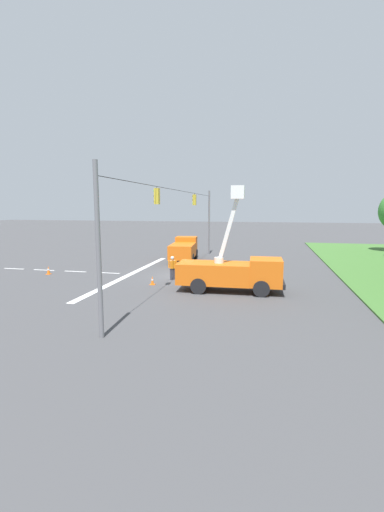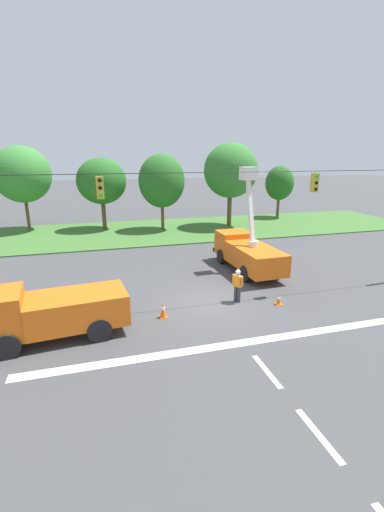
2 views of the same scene
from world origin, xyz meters
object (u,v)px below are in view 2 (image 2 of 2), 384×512
object	(u,v)px
traffic_cone_foreground_right	(279,299)
traffic_cone_mid_left	(163,310)
tree_west	(22,175)
utility_truck_support_near	(50,311)
tree_centre	(102,181)
road_worker	(238,284)
tree_east_end	(280,183)
utility_truck_bucket_lift	(247,250)
tree_far_east	(231,171)
tree_east	(162,181)

from	to	relation	value
traffic_cone_foreground_right	traffic_cone_mid_left	xyz separation A→B (m)	(-5.98, 0.18, 0.09)
tree_west	utility_truck_support_near	world-z (taller)	tree_west
tree_west	traffic_cone_mid_left	xyz separation A→B (m)	(9.34, -22.83, -5.19)
tree_centre	road_worker	world-z (taller)	tree_centre
tree_west	tree_east_end	size ratio (longest dim) A/B	1.33
tree_centre	traffic_cone_foreground_right	world-z (taller)	tree_centre
utility_truck_bucket_lift	traffic_cone_foreground_right	distance (m)	5.74
tree_far_east	traffic_cone_mid_left	world-z (taller)	tree_far_east
utility_truck_bucket_lift	tree_far_east	bearing A→B (deg)	72.90
tree_east	traffic_cone_mid_left	bearing A→B (deg)	-101.01
tree_east	utility_truck_support_near	bearing A→B (deg)	-113.24
tree_centre	tree_east_end	distance (m)	20.73
utility_truck_bucket_lift	traffic_cone_mid_left	world-z (taller)	utility_truck_bucket_lift
tree_east	utility_truck_bucket_lift	bearing A→B (deg)	-78.23
traffic_cone_mid_left	traffic_cone_foreground_right	bearing A→B (deg)	-1.68
tree_west	tree_east	distance (m)	13.57
utility_truck_support_near	tree_centre	bearing A→B (deg)	82.53
tree_east	tree_east_end	world-z (taller)	tree_east
tree_far_east	road_worker	xyz separation A→B (m)	(-6.86, -18.43, -4.86)
tree_far_east	tree_east_end	world-z (taller)	tree_far_east
tree_west	utility_truck_support_near	distance (m)	24.25
tree_east	traffic_cone_mid_left	distance (m)	20.31
tree_far_east	traffic_cone_foreground_right	xyz separation A→B (m)	(-4.95, -19.34, -5.57)
traffic_cone_mid_left	tree_centre	bearing A→B (deg)	95.19
tree_centre	tree_east	size ratio (longest dim) A/B	0.95
utility_truck_bucket_lift	traffic_cone_foreground_right	world-z (taller)	utility_truck_bucket_lift
tree_east_end	utility_truck_support_near	world-z (taller)	tree_east_end
utility_truck_bucket_lift	road_worker	world-z (taller)	utility_truck_bucket_lift
tree_centre	traffic_cone_mid_left	world-z (taller)	tree_centre
road_worker	traffic_cone_mid_left	world-z (taller)	road_worker
utility_truck_bucket_lift	tree_centre	bearing A→B (deg)	118.51
tree_east	traffic_cone_foreground_right	distance (m)	20.27
tree_centre	tree_east_end	world-z (taller)	tree_centre
traffic_cone_foreground_right	utility_truck_bucket_lift	bearing A→B (deg)	82.70
tree_east	road_worker	xyz separation A→B (m)	(0.29, -18.69, -3.94)
tree_far_east	tree_east_end	size ratio (longest dim) A/B	1.39
tree_east_end	traffic_cone_mid_left	xyz separation A→B (m)	(-18.73, -22.77, -3.80)
traffic_cone_foreground_right	traffic_cone_mid_left	distance (m)	5.98
utility_truck_support_near	traffic_cone_foreground_right	world-z (taller)	utility_truck_support_near
tree_west	tree_centre	xyz separation A→B (m)	(7.40, -1.51, -0.68)
tree_centre	tree_east	world-z (taller)	tree_east
utility_truck_support_near	road_worker	xyz separation A→B (m)	(8.88, 1.32, -0.20)
utility_truck_support_near	traffic_cone_mid_left	world-z (taller)	utility_truck_support_near
utility_truck_bucket_lift	utility_truck_support_near	bearing A→B (deg)	-152.47
tree_east_end	traffic_cone_mid_left	size ratio (longest dim) A/B	7.94
tree_east_end	traffic_cone_mid_left	world-z (taller)	tree_east_end
tree_east	tree_far_east	distance (m)	7.21
utility_truck_support_near	utility_truck_bucket_lift	bearing A→B (deg)	27.53
traffic_cone_foreground_right	traffic_cone_mid_left	bearing A→B (deg)	178.32
road_worker	utility_truck_support_near	bearing A→B (deg)	-171.56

